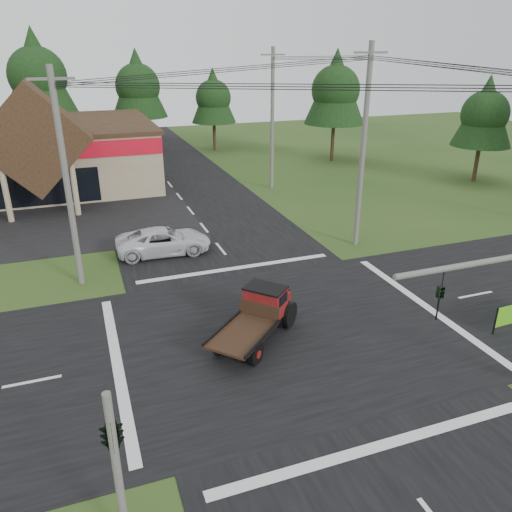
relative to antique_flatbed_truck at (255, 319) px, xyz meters
name	(u,v)px	position (x,y,z in m)	size (l,w,h in m)	color
ground	(287,332)	(1.49, 0.13, -1.03)	(120.00, 120.00, 0.00)	#264619
road_ns	(287,332)	(1.49, 0.13, -1.02)	(12.00, 120.00, 0.02)	black
road_ew	(287,332)	(1.49, 0.13, -1.02)	(120.00, 12.00, 0.02)	black
traffic_signal_corner	(110,420)	(-6.01, -7.19, 2.50)	(0.53, 2.48, 4.40)	#595651
utility_pole_nw	(66,180)	(-6.51, 8.13, 4.36)	(2.00, 0.30, 10.50)	#595651
utility_pole_ne	(363,148)	(9.49, 8.13, 4.86)	(2.00, 0.30, 11.50)	#595651
utility_pole_n	(272,119)	(9.49, 22.13, 4.71)	(2.00, 0.30, 11.20)	#595651
tree_row_c	(37,73)	(-8.51, 41.13, 7.69)	(7.28, 7.28, 13.13)	#332316
tree_row_d	(138,84)	(1.49, 42.13, 6.35)	(6.16, 6.16, 11.11)	#332316
tree_row_e	(213,96)	(9.49, 40.13, 5.00)	(5.04, 5.04, 9.09)	#332316
tree_side_ne	(336,87)	(19.49, 30.13, 6.35)	(6.16, 6.16, 11.11)	#332316
tree_side_e_near	(485,112)	(27.49, 18.13, 5.00)	(5.04, 5.04, 9.09)	#332316
antique_flatbed_truck	(255,319)	(0.00, 0.00, 0.00)	(1.88, 4.92, 2.06)	#5A110C
white_pickup	(164,241)	(-1.78, 10.68, -0.27)	(2.50, 5.42, 1.51)	silver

